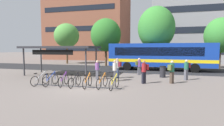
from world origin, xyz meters
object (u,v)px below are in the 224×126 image
(transit_shelter, at_px, (60,48))
(commuter_maroon_pack_6, at_px, (187,68))
(parked_bicycle_orange_4, at_px, (87,82))
(street_tree_1, at_px, (220,35))
(city_bus, at_px, (160,55))
(commuter_maroon_pack_1, at_px, (118,67))
(commuter_red_pack_3, at_px, (144,70))
(street_tree_2, at_px, (156,28))
(commuter_olive_pack_2, at_px, (172,70))
(parked_bicycle_black_3, at_px, (75,81))
(street_tree_3, at_px, (67,36))
(parked_bicycle_purple_2, at_px, (64,80))
(commuter_teal_pack_0, at_px, (97,68))
(commuter_teal_pack_4, at_px, (115,69))
(parked_bicycle_silver_0, at_px, (40,80))
(street_tree_0, at_px, (106,35))
(parked_bicycle_blue_1, at_px, (51,80))
(commuter_olive_pack_5, at_px, (139,65))
(parked_bicycle_orange_5, at_px, (102,82))
(parked_bicycle_yellow_6, at_px, (114,83))
(trash_bin, at_px, (163,72))

(transit_shelter, relative_size, commuter_maroon_pack_6, 4.26)
(parked_bicycle_orange_4, bearing_deg, street_tree_1, -41.29)
(city_bus, distance_m, commuter_maroon_pack_6, 6.83)
(commuter_maroon_pack_1, relative_size, commuter_red_pack_3, 1.02)
(commuter_maroon_pack_1, distance_m, street_tree_2, 11.58)
(parked_bicycle_orange_4, distance_m, commuter_olive_pack_2, 6.23)
(parked_bicycle_black_3, height_order, commuter_maroon_pack_1, commuter_maroon_pack_1)
(transit_shelter, xyz_separation_m, street_tree_3, (-6.20, 12.39, 2.18))
(parked_bicycle_purple_2, xyz_separation_m, parked_bicycle_black_3, (0.91, -0.08, 0.00))
(commuter_teal_pack_0, bearing_deg, parked_bicycle_purple_2, -29.95)
(street_tree_2, bearing_deg, street_tree_1, 2.97)
(commuter_red_pack_3, xyz_separation_m, commuter_teal_pack_4, (-2.35, 0.43, -0.02))
(parked_bicycle_silver_0, xyz_separation_m, commuter_teal_pack_0, (3.14, 3.24, 0.54))
(commuter_teal_pack_0, relative_size, street_tree_1, 0.25)
(street_tree_0, bearing_deg, parked_bicycle_blue_1, -88.07)
(city_bus, xyz_separation_m, parked_bicycle_blue_1, (-7.43, -11.23, -1.39))
(commuter_maroon_pack_6, bearing_deg, commuter_teal_pack_0, -30.88)
(commuter_maroon_pack_6, xyz_separation_m, street_tree_3, (-17.71, 12.27, 3.85))
(parked_bicycle_silver_0, bearing_deg, street_tree_2, -17.39)
(commuter_teal_pack_0, distance_m, commuter_maroon_pack_1, 1.84)
(parked_bicycle_orange_4, height_order, street_tree_2, street_tree_2)
(parked_bicycle_blue_1, bearing_deg, street_tree_3, 30.01)
(parked_bicycle_orange_4, distance_m, street_tree_2, 15.85)
(street_tree_0, relative_size, street_tree_2, 0.85)
(commuter_maroon_pack_1, xyz_separation_m, commuter_olive_pack_5, (1.58, 2.39, -0.05))
(parked_bicycle_purple_2, height_order, commuter_teal_pack_4, commuter_teal_pack_4)
(parked_bicycle_orange_5, distance_m, commuter_red_pack_3, 3.42)
(street_tree_0, bearing_deg, parked_bicycle_yellow_6, -71.12)
(parked_bicycle_orange_4, bearing_deg, city_bus, -25.01)
(commuter_maroon_pack_1, distance_m, commuter_teal_pack_4, 1.43)
(parked_bicycle_silver_0, distance_m, commuter_red_pack_3, 7.54)
(street_tree_1, relative_size, street_tree_3, 0.95)
(parked_bicycle_orange_4, relative_size, commuter_teal_pack_0, 1.07)
(parked_bicycle_orange_5, xyz_separation_m, commuter_olive_pack_2, (4.52, 2.71, 0.60))
(transit_shelter, distance_m, commuter_red_pack_3, 8.74)
(commuter_teal_pack_4, relative_size, commuter_olive_pack_5, 1.00)
(parked_bicycle_blue_1, relative_size, commuter_red_pack_3, 1.00)
(parked_bicycle_silver_0, xyz_separation_m, parked_bicycle_orange_4, (3.56, 0.11, 0.00))
(parked_bicycle_orange_5, relative_size, street_tree_0, 0.24)
(parked_bicycle_orange_5, height_order, street_tree_2, street_tree_2)
(parked_bicycle_yellow_6, height_order, street_tree_3, street_tree_3)
(commuter_olive_pack_5, height_order, trash_bin, commuter_olive_pack_5)
(trash_bin, bearing_deg, commuter_olive_pack_5, 157.85)
(commuter_maroon_pack_1, height_order, commuter_red_pack_3, commuter_maroon_pack_1)
(parked_bicycle_blue_1, bearing_deg, commuter_olive_pack_2, -65.98)
(parked_bicycle_black_3, relative_size, street_tree_1, 0.26)
(city_bus, xyz_separation_m, street_tree_2, (-0.61, 3.32, 3.62))
(transit_shelter, xyz_separation_m, street_tree_0, (1.49, 10.31, 1.98))
(parked_bicycle_orange_4, bearing_deg, parked_bicycle_yellow_6, -91.35)
(commuter_red_pack_3, distance_m, street_tree_2, 12.93)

